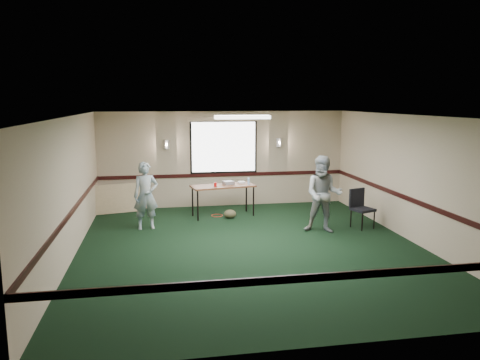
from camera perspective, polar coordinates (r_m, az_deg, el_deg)
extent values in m
plane|color=black|center=(9.74, 1.33, -8.25)|extent=(8.00, 8.00, 0.00)
plane|color=tan|center=(13.32, -2.00, 2.57)|extent=(7.00, 0.00, 7.00)
plane|color=tan|center=(5.65, 9.38, -7.46)|extent=(7.00, 0.00, 7.00)
plane|color=tan|center=(9.39, -20.08, -1.04)|extent=(0.00, 8.00, 8.00)
plane|color=tan|center=(10.66, 20.15, 0.18)|extent=(0.00, 8.00, 8.00)
plane|color=white|center=(9.27, 1.40, 7.82)|extent=(8.00, 8.00, 0.00)
cube|color=black|center=(13.37, -1.98, 0.65)|extent=(7.00, 0.03, 0.10)
cube|color=black|center=(5.81, 9.20, -11.66)|extent=(7.00, 0.03, 0.10)
cube|color=black|center=(9.48, -19.83, -3.71)|extent=(0.03, 8.00, 0.10)
cube|color=black|center=(10.73, 19.94, -2.19)|extent=(0.03, 8.00, 0.10)
cube|color=black|center=(13.25, -2.00, 4.06)|extent=(1.90, 0.01, 1.50)
cube|color=white|center=(13.25, -1.99, 4.05)|extent=(1.80, 0.02, 1.40)
cube|color=#C5A98B|center=(13.20, -2.01, 7.38)|extent=(2.05, 0.08, 0.10)
cylinder|color=silver|center=(13.09, -8.95, 4.31)|extent=(0.16, 0.16, 0.25)
cylinder|color=silver|center=(13.52, 4.77, 4.57)|extent=(0.16, 0.16, 0.25)
cube|color=white|center=(10.26, 0.29, 7.67)|extent=(1.20, 0.32, 0.08)
cube|color=#522A17|center=(12.17, -2.09, -0.74)|extent=(1.73, 0.94, 0.04)
cylinder|color=black|center=(11.80, -5.17, -3.14)|extent=(0.04, 0.04, 0.78)
cylinder|color=black|center=(12.26, 1.66, -2.61)|extent=(0.04, 0.04, 0.78)
cylinder|color=black|center=(12.30, -5.80, -2.63)|extent=(0.04, 0.04, 0.78)
cylinder|color=black|center=(12.74, 0.78, -2.14)|extent=(0.04, 0.04, 0.78)
cube|color=gray|center=(12.28, -1.44, -0.33)|extent=(0.33, 0.31, 0.09)
cube|color=silver|center=(12.46, 0.16, -0.28)|extent=(0.20, 0.17, 0.05)
cylinder|color=#BA0D0C|center=(11.98, -3.02, -0.55)|extent=(0.07, 0.07, 0.11)
cylinder|color=#90C2EC|center=(12.21, 1.05, -0.15)|extent=(0.06, 0.06, 0.19)
ellipsoid|color=#4C432B|center=(12.06, -1.23, -4.16)|extent=(0.36, 0.29, 0.23)
torus|color=red|center=(12.35, -2.81, -4.35)|extent=(0.36, 0.36, 0.02)
cube|color=tan|center=(13.01, -14.94, -2.23)|extent=(1.53, 0.57, 0.78)
cube|color=black|center=(11.46, 14.75, -3.50)|extent=(0.57, 0.57, 0.06)
cube|color=black|center=(11.56, 14.05, -2.09)|extent=(0.44, 0.20, 0.45)
cylinder|color=black|center=(11.26, 14.66, -4.99)|extent=(0.03, 0.03, 0.42)
cylinder|color=black|center=(11.52, 16.03, -4.72)|extent=(0.03, 0.03, 0.42)
cylinder|color=black|center=(11.52, 13.36, -4.60)|extent=(0.03, 0.03, 0.42)
cylinder|color=black|center=(11.78, 14.72, -4.35)|extent=(0.03, 0.03, 0.42)
imported|color=teal|center=(11.19, -11.41, -1.88)|extent=(0.62, 0.45, 1.59)
imported|color=#7691B8|center=(10.83, 10.14, -1.74)|extent=(1.05, 0.94, 1.77)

